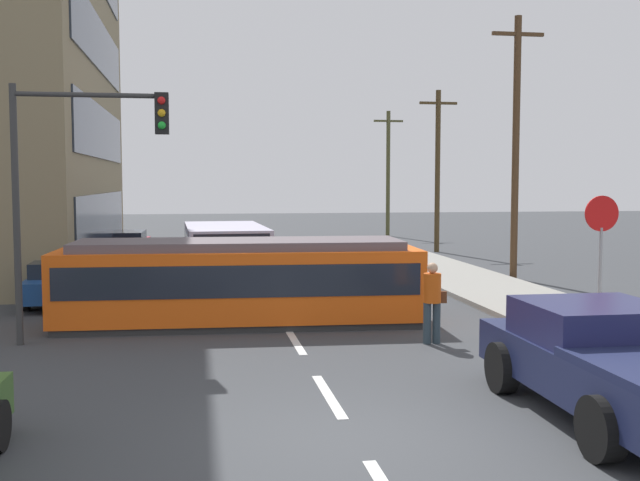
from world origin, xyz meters
TOP-DOWN VIEW (x-y plane):
  - ground_plane at (0.00, 10.00)m, footprint 120.00×120.00m
  - sidewalk_curb_right at (6.80, 6.00)m, footprint 3.20×36.00m
  - lane_stripe_1 at (0.00, 2.00)m, footprint 0.16×2.40m
  - lane_stripe_2 at (0.00, 6.00)m, footprint 0.16×2.40m
  - lane_stripe_3 at (0.00, 14.29)m, footprint 0.16×2.40m
  - lane_stripe_4 at (0.00, 20.29)m, footprint 0.16×2.40m
  - streetcar_tram at (-1.01, 8.29)m, footprint 8.42×2.89m
  - city_bus at (-1.08, 15.91)m, footprint 2.72×5.90m
  - pedestrian_crossing at (2.75, 5.43)m, footprint 0.51×0.36m
  - pickup_truck_parked at (3.71, 0.29)m, footprint 2.30×5.01m
  - parked_sedan_mid at (-5.51, 12.26)m, footprint 2.11×4.46m
  - parked_sedan_far at (-5.40, 17.91)m, footprint 2.13×4.41m
  - parked_sedan_furthest at (-5.07, 24.22)m, footprint 2.10×4.54m
  - stop_sign at (6.49, 5.55)m, footprint 0.76×0.07m
  - traffic_light_mast at (-4.36, 6.64)m, footprint 3.11×0.33m
  - utility_pole_mid at (8.66, 15.00)m, footprint 1.80×0.24m
  - utility_pole_far at (9.19, 25.07)m, footprint 1.80×0.24m
  - utility_pole_distant at (9.51, 35.68)m, footprint 1.80×0.24m

SIDE VIEW (x-z plane):
  - ground_plane at x=0.00m, z-range 0.00..0.00m
  - lane_stripe_1 at x=0.00m, z-range 0.00..0.01m
  - lane_stripe_2 at x=0.00m, z-range 0.00..0.01m
  - lane_stripe_3 at x=0.00m, z-range 0.00..0.01m
  - lane_stripe_4 at x=0.00m, z-range 0.00..0.01m
  - sidewalk_curb_right at x=6.80m, z-range 0.00..0.14m
  - parked_sedan_mid at x=-5.51m, z-range 0.03..1.22m
  - parked_sedan_furthest at x=-5.07m, z-range 0.03..1.22m
  - parked_sedan_far at x=-5.40m, z-range 0.03..1.22m
  - pickup_truck_parked at x=3.71m, z-range 0.02..1.57m
  - pedestrian_crossing at x=2.75m, z-range 0.11..1.78m
  - streetcar_tram at x=-1.01m, z-range 0.03..1.99m
  - city_bus at x=-1.08m, z-range 0.14..2.00m
  - stop_sign at x=6.49m, z-range 0.75..3.63m
  - traffic_light_mast at x=-4.36m, z-range 1.06..6.32m
  - utility_pole_far at x=9.19m, z-range 0.18..7.74m
  - utility_pole_distant at x=9.51m, z-range 0.18..7.75m
  - utility_pole_mid at x=8.66m, z-range 0.18..9.01m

